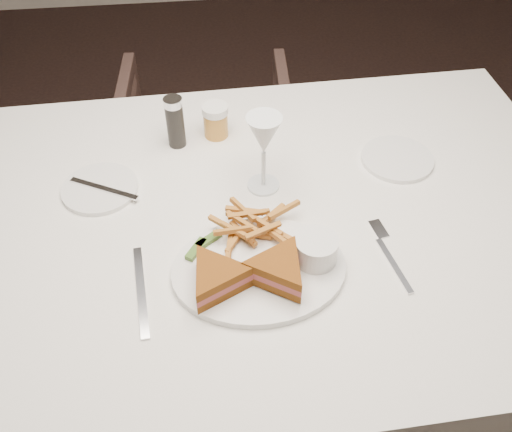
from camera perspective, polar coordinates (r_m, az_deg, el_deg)
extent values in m
plane|color=black|center=(1.84, -7.11, -13.55)|extent=(5.00, 5.00, 0.00)
cube|color=white|center=(1.44, -0.23, -10.59)|extent=(1.43, 0.98, 0.75)
imported|color=#432E29|center=(2.04, -4.90, 6.77)|extent=(0.62, 0.58, 0.60)
ellipsoid|color=white|center=(1.04, 0.30, -5.37)|extent=(0.33, 0.26, 0.01)
cube|color=silver|center=(1.04, -11.41, -7.34)|extent=(0.03, 0.21, 0.00)
cylinder|color=white|center=(1.24, -15.34, 2.68)|extent=(0.16, 0.16, 0.01)
cylinder|color=white|center=(1.31, 13.94, 5.57)|extent=(0.16, 0.16, 0.01)
cylinder|color=black|center=(1.30, -8.09, 9.28)|extent=(0.04, 0.04, 0.12)
cylinder|color=#BD7E2D|center=(1.33, -4.06, 9.47)|extent=(0.06, 0.06, 0.08)
cube|color=#3F6523|center=(1.08, -4.76, -2.40)|extent=(0.05, 0.05, 0.01)
cube|color=#3F6523|center=(1.07, -6.01, -3.32)|extent=(0.04, 0.05, 0.01)
cylinder|color=white|center=(1.04, 6.01, -3.34)|extent=(0.08, 0.08, 0.05)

